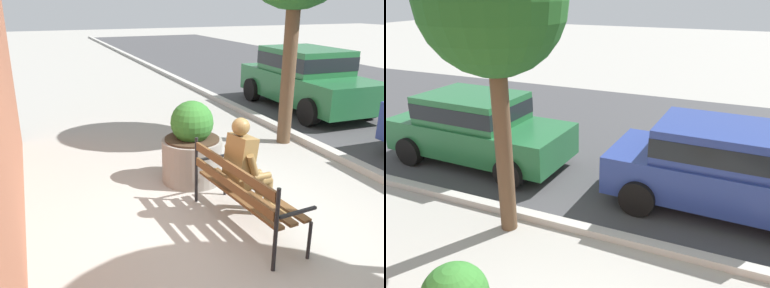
% 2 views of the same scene
% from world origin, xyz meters
% --- Properties ---
extents(ground_plane, '(80.00, 80.00, 0.00)m').
position_xyz_m(ground_plane, '(0.00, 0.00, 0.00)').
color(ground_plane, '#9E9B93').
extents(park_bench, '(1.84, 0.67, 0.95)m').
position_xyz_m(park_bench, '(-0.00, 0.14, 0.54)').
color(park_bench, brown).
rests_on(park_bench, ground).
extents(bronze_statue_seated, '(0.60, 0.84, 1.37)m').
position_xyz_m(bronze_statue_seated, '(-0.20, 0.35, 0.67)').
color(bronze_statue_seated, olive).
rests_on(bronze_statue_seated, ground).
extents(concrete_planter, '(0.94, 0.94, 1.28)m').
position_xyz_m(concrete_planter, '(-1.58, 0.13, 0.54)').
color(concrete_planter, gray).
rests_on(concrete_planter, ground).
extents(parked_car_green, '(4.14, 2.01, 1.56)m').
position_xyz_m(parked_car_green, '(-4.72, 4.59, 0.84)').
color(parked_car_green, '#236638').
rests_on(parked_car_green, ground).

